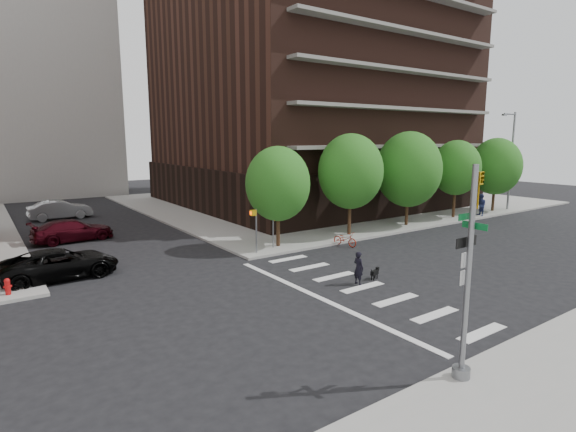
{
  "coord_description": "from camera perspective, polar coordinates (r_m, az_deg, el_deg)",
  "views": [
    {
      "loc": [
        -11.23,
        -14.28,
        6.83
      ],
      "look_at": [
        3.0,
        6.0,
        2.5
      ],
      "focal_mm": 28.0,
      "sensor_mm": 36.0,
      "label": 1
    }
  ],
  "objects": [
    {
      "name": "ground",
      "position": [
        19.41,
        2.98,
        -10.7
      ],
      "size": [
        120.0,
        120.0,
        0.0
      ],
      "primitive_type": "plane",
      "color": "black",
      "rests_on": "ground"
    },
    {
      "name": "sidewalk_ne",
      "position": [
        49.8,
        4.92,
        2.08
      ],
      "size": [
        39.0,
        33.0,
        0.15
      ],
      "primitive_type": "cube",
      "color": "gray",
      "rests_on": "ground"
    },
    {
      "name": "crosswalk",
      "position": [
        20.76,
        7.85,
        -9.37
      ],
      "size": [
        3.85,
        13.0,
        0.01
      ],
      "color": "silver",
      "rests_on": "ground"
    },
    {
      "name": "tree_a",
      "position": [
        27.55,
        -1.29,
        4.11
      ],
      "size": [
        4.0,
        4.0,
        5.9
      ],
      "color": "#301E11",
      "rests_on": "sidewalk_ne"
    },
    {
      "name": "tree_b",
      "position": [
        31.22,
        7.94,
        5.62
      ],
      "size": [
        4.5,
        4.5,
        6.65
      ],
      "color": "#301E11",
      "rests_on": "sidewalk_ne"
    },
    {
      "name": "tree_c",
      "position": [
        35.58,
        15.07,
        5.73
      ],
      "size": [
        5.0,
        5.0,
        6.8
      ],
      "color": "#301E11",
      "rests_on": "sidewalk_ne"
    },
    {
      "name": "tree_d",
      "position": [
        40.37,
        20.58,
        5.75
      ],
      "size": [
        4.0,
        4.0,
        6.2
      ],
      "color": "#301E11",
      "rests_on": "sidewalk_ne"
    },
    {
      "name": "tree_e",
      "position": [
        45.44,
        24.89,
        5.74
      ],
      "size": [
        4.5,
        4.5,
        6.35
      ],
      "color": "#301E11",
      "rests_on": "sidewalk_ne"
    },
    {
      "name": "traffic_signal",
      "position": [
        13.38,
        21.81,
        -8.8
      ],
      "size": [
        0.9,
        0.75,
        6.0
      ],
      "color": "slate",
      "rests_on": "sidewalk_s"
    },
    {
      "name": "pedestrian_signal",
      "position": [
        26.48,
        -3.6,
        -0.94
      ],
      "size": [
        2.18,
        0.67,
        2.6
      ],
      "color": "slate",
      "rests_on": "sidewalk_ne"
    },
    {
      "name": "fire_hydrant",
      "position": [
        22.97,
        -32.05,
        -7.5
      ],
      "size": [
        0.24,
        0.24,
        0.73
      ],
      "color": "#A50C0C",
      "rests_on": "sidewalk_nw"
    },
    {
      "name": "streetlamp",
      "position": [
        46.83,
        26.43,
        7.01
      ],
      "size": [
        2.14,
        0.22,
        9.0
      ],
      "color": "slate",
      "rests_on": "sidewalk_ne"
    },
    {
      "name": "parked_car_black",
      "position": [
        24.73,
        -26.96,
        -5.43
      ],
      "size": [
        2.71,
        5.47,
        1.49
      ],
      "primitive_type": "imported",
      "rotation": [
        0.0,
        0.0,
        1.61
      ],
      "color": "black",
      "rests_on": "ground"
    },
    {
      "name": "parked_car_maroon",
      "position": [
        33.18,
        -25.67,
        -1.65
      ],
      "size": [
        2.57,
        5.29,
        1.48
      ],
      "primitive_type": "imported",
      "rotation": [
        0.0,
        0.0,
        1.67
      ],
      "color": "#36070F",
      "rests_on": "ground"
    },
    {
      "name": "parked_car_silver",
      "position": [
        42.68,
        -26.97,
        0.72
      ],
      "size": [
        1.85,
        4.99,
        1.63
      ],
      "primitive_type": "imported",
      "rotation": [
        0.0,
        0.0,
        1.6
      ],
      "color": "#9EA2A5",
      "rests_on": "ground"
    },
    {
      "name": "scooter",
      "position": [
        28.89,
        7.25,
        -2.91
      ],
      "size": [
        0.95,
        1.83,
        0.91
      ],
      "primitive_type": "imported",
      "rotation": [
        0.0,
        0.0,
        0.2
      ],
      "color": "#9E1D0C",
      "rests_on": "ground"
    },
    {
      "name": "dog_walker",
      "position": [
        21.47,
        8.94,
        -6.54
      ],
      "size": [
        0.58,
        0.39,
        1.59
      ],
      "primitive_type": "imported",
      "rotation": [
        0.0,
        0.0,
        1.58
      ],
      "color": "black",
      "rests_on": "ground"
    },
    {
      "name": "dog",
      "position": [
        22.49,
        10.98,
        -7.04
      ],
      "size": [
        0.65,
        0.33,
        0.54
      ],
      "rotation": [
        0.0,
        0.0,
        0.29
      ],
      "color": "black",
      "rests_on": "ground"
    },
    {
      "name": "pedestrian_far",
      "position": [
        42.17,
        23.29,
        1.3
      ],
      "size": [
        1.13,
        1.02,
        1.91
      ],
      "primitive_type": "imported",
      "rotation": [
        0.0,
        0.0,
        -1.96
      ],
      "color": "navy",
      "rests_on": "sidewalk_ne"
    }
  ]
}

